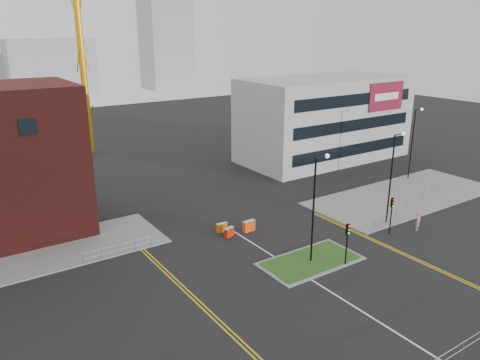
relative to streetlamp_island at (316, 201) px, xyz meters
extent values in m
plane|color=black|center=(-2.22, -8.00, -5.41)|extent=(200.00, 200.00, 0.00)
cube|color=slate|center=(19.78, 6.00, -5.35)|extent=(24.00, 10.00, 0.12)
cube|color=slate|center=(-0.22, 0.00, -5.37)|extent=(8.60, 4.60, 0.08)
cube|color=#204C19|center=(-0.22, 0.00, -5.35)|extent=(8.00, 4.00, 0.12)
cube|color=black|center=(-18.22, 14.98, 5.59)|extent=(1.40, 0.10, 1.40)
cube|color=#9D9FA2|center=(23.78, 24.00, 0.59)|extent=(25.00, 12.00, 12.00)
cube|color=black|center=(23.78, 17.98, -2.92)|extent=(22.00, 0.10, 1.60)
cube|color=black|center=(23.78, 17.98, 0.59)|extent=(22.00, 0.10, 1.60)
cube|color=black|center=(23.78, 17.98, 4.09)|extent=(22.00, 0.10, 1.60)
cube|color=maroon|center=(29.78, 17.92, 4.09)|extent=(7.00, 0.15, 4.00)
cube|color=white|center=(29.78, 17.82, 4.09)|extent=(5.00, 0.05, 1.00)
cylinder|color=#EAA00D|center=(-4.22, 47.00, 10.63)|extent=(1.00, 1.00, 32.09)
cylinder|color=black|center=(-0.22, 0.00, -0.91)|extent=(0.16, 0.16, 9.00)
cylinder|color=black|center=(0.38, 0.00, 3.59)|extent=(1.20, 0.10, 0.10)
sphere|color=silver|center=(0.98, 0.00, 3.59)|extent=(0.36, 0.36, 0.36)
cylinder|color=black|center=(11.78, 2.00, -0.91)|extent=(0.16, 0.16, 9.00)
cylinder|color=black|center=(12.38, 2.00, 3.59)|extent=(1.20, 0.10, 0.10)
sphere|color=silver|center=(12.98, 2.00, 3.59)|extent=(0.36, 0.36, 0.36)
cylinder|color=black|center=(25.78, 10.00, -0.91)|extent=(0.16, 0.16, 9.00)
cylinder|color=black|center=(26.38, 10.00, 3.59)|extent=(1.20, 0.10, 0.10)
sphere|color=silver|center=(26.98, 10.00, 3.59)|extent=(0.36, 0.36, 0.36)
cylinder|color=black|center=(1.78, -2.00, -3.91)|extent=(0.12, 0.12, 3.00)
cube|color=black|center=(1.78, -2.00, -2.21)|extent=(0.28, 0.22, 0.90)
sphere|color=red|center=(1.78, -2.13, -1.91)|extent=(0.18, 0.18, 0.18)
sphere|color=orange|center=(1.78, -2.13, -2.21)|extent=(0.18, 0.18, 0.18)
sphere|color=#0CCC33|center=(1.78, -2.13, -2.51)|extent=(0.18, 0.18, 0.18)
cylinder|color=black|center=(9.78, 0.00, -3.91)|extent=(0.12, 0.12, 3.00)
cube|color=black|center=(9.78, 0.00, -2.21)|extent=(0.28, 0.22, 0.90)
sphere|color=red|center=(9.78, -0.13, -1.91)|extent=(0.18, 0.18, 0.18)
sphere|color=orange|center=(9.78, -0.13, -2.21)|extent=(0.18, 0.18, 0.18)
sphere|color=#0CCC33|center=(9.78, -0.13, -2.51)|extent=(0.18, 0.18, 0.18)
cylinder|color=gray|center=(-2.22, -14.00, -4.36)|extent=(24.00, 0.04, 0.04)
cylinder|color=gray|center=(-2.22, -14.00, -4.86)|extent=(24.00, 0.04, 0.04)
cylinder|color=gray|center=(-13.22, 10.00, -4.36)|extent=(6.00, 0.04, 0.04)
cylinder|color=gray|center=(-13.22, 10.00, -4.86)|extent=(6.00, 0.04, 0.04)
cylinder|color=gray|center=(-16.22, 10.00, -4.86)|extent=(0.05, 0.05, 1.10)
cylinder|color=gray|center=(-10.22, 10.00, -4.86)|extent=(0.05, 0.05, 1.10)
cylinder|color=gray|center=(18.28, 3.50, -4.36)|extent=(19.01, 5.04, 0.04)
cylinder|color=gray|center=(18.28, 3.50, -4.86)|extent=(19.01, 5.04, 0.04)
cylinder|color=gray|center=(8.78, 1.00, -4.86)|extent=(0.05, 0.05, 1.10)
cylinder|color=gray|center=(27.78, 6.00, -4.86)|extent=(0.05, 0.05, 1.10)
cube|color=silver|center=(-2.22, -6.00, -5.41)|extent=(0.15, 30.00, 0.01)
cube|color=gold|center=(-11.22, 2.00, -5.41)|extent=(0.12, 24.00, 0.01)
cube|color=gold|center=(-10.92, 2.00, -5.41)|extent=(0.12, 24.00, 0.01)
cube|color=gold|center=(7.28, -2.00, -5.41)|extent=(0.12, 20.00, 0.01)
cube|color=gold|center=(7.58, -2.00, -5.41)|extent=(0.12, 20.00, 0.01)
cube|color=gray|center=(7.78, 122.00, 2.59)|extent=(24.00, 12.00, 16.00)
cube|color=gray|center=(42.78, 117.00, 8.59)|extent=(14.00, 12.00, 28.00)
imported|color=#CE8593|center=(12.78, -0.92, -4.48)|extent=(0.78, 0.63, 1.87)
cube|color=red|center=(-3.22, 8.00, -4.97)|extent=(1.13, 0.69, 0.89)
cube|color=silver|center=(-3.22, 8.00, -4.57)|extent=(1.13, 0.69, 0.11)
cube|color=#FF450E|center=(-0.96, 8.00, -4.88)|extent=(1.31, 0.54, 1.07)
cube|color=silver|center=(-0.96, 8.00, -4.40)|extent=(1.31, 0.54, 0.13)
cube|color=orange|center=(-3.22, 9.31, -4.97)|extent=(1.11, 0.47, 0.89)
cube|color=silver|center=(-3.22, 9.31, -4.56)|extent=(1.11, 0.47, 0.11)
camera|label=1|loc=(-24.84, -25.91, 13.16)|focal=35.00mm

